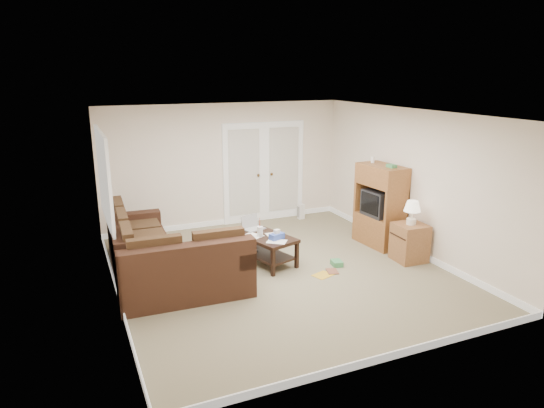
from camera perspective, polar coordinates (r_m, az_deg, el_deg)
name	(u,v)px	position (r m, az deg, el deg)	size (l,w,h in m)	color
floor	(280,271)	(7.84, 0.94, -7.93)	(5.50, 5.50, 0.00)	gray
ceiling	(281,114)	(7.23, 1.03, 10.59)	(5.00, 5.50, 0.02)	silver
wall_left	(110,214)	(6.84, -18.49, -1.16)	(0.02, 5.50, 2.50)	white
wall_right	(412,182)	(8.74, 16.11, 2.52)	(0.02, 5.50, 2.50)	white
wall_back	(225,165)	(9.95, -5.56, 4.56)	(5.00, 0.02, 2.50)	white
wall_front	(390,257)	(5.18, 13.68, -6.04)	(5.00, 0.02, 2.50)	white
baseboards	(280,269)	(7.82, 0.95, -7.60)	(5.00, 5.50, 0.10)	white
french_doors	(264,173)	(10.24, -0.93, 3.72)	(1.80, 0.05, 2.13)	white
window_left	(104,178)	(7.74, -19.12, 2.94)	(0.05, 1.92, 1.42)	white
sectional_sofa	(159,259)	(7.63, -13.20, -6.27)	(1.93, 2.90, 0.88)	#3D2317
coffee_table	(262,247)	(8.13, -1.13, -5.04)	(0.92, 1.31, 0.81)	black
tv_armoire	(380,205)	(9.02, 12.60, -0.12)	(0.58, 0.96, 1.60)	#92592D
side_cabinet	(410,239)	(8.47, 15.91, -4.01)	(0.51, 0.51, 1.04)	#915E35
space_heater	(301,211)	(10.53, 3.43, -0.89)	(0.13, 0.11, 0.33)	white
floor_magazine	(323,275)	(7.74, 5.99, -8.32)	(0.30, 0.23, 0.01)	gold
floor_greenbox	(337,263)	(8.12, 7.62, -6.90)	(0.16, 0.21, 0.09)	#408C52
floor_book	(327,272)	(7.86, 6.49, -7.91)	(0.17, 0.23, 0.02)	brown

